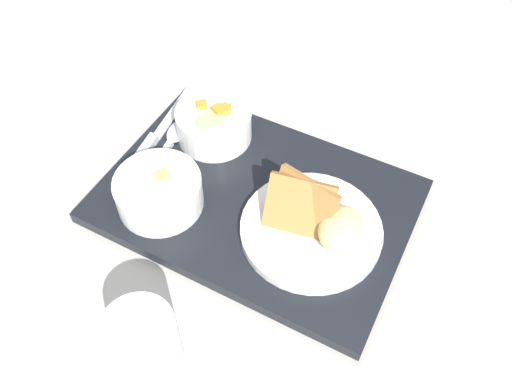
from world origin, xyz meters
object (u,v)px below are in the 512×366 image
Objects in this scene: bowl_salad at (214,122)px; bowl_soup at (159,190)px; knife at (154,138)px; spoon at (172,141)px; glass_water at (143,348)px; plate_main at (314,225)px.

bowl_salad reaches higher than bowl_soup.
bowl_soup is 0.61× the size of knife.
knife is (-0.08, 0.09, -0.02)m from bowl_soup.
knife is 0.03m from spoon.
glass_water reaches higher than bowl_salad.
bowl_salad is at bearing 108.06° from glass_water.
knife is (-0.08, -0.05, -0.02)m from bowl_salad.
spoon is 1.52× the size of glass_water.
bowl_salad is 0.22m from plate_main.
bowl_soup is (0.00, -0.14, -0.00)m from bowl_salad.
spoon is 0.33m from glass_water.
plate_main is at bearing -105.19° from knife.
bowl_soup is at bearing -89.84° from bowl_salad.
spoon is at bearing -140.04° from bowl_salad.
bowl_soup is 0.22m from glass_water.
knife is 1.97× the size of glass_water.
plate_main is at bearing -24.33° from bowl_salad.
glass_water is (0.16, -0.29, 0.02)m from spoon.
bowl_salad is 0.07m from spoon.
bowl_soup is 0.12m from knife.
plate_main reaches higher than spoon.
glass_water reaches higher than knife.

